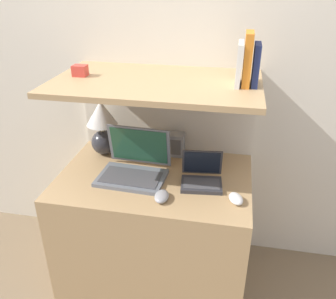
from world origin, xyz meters
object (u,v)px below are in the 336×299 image
(table_lamp, at_px, (102,125))
(router_box, at_px, (173,144))
(book_navy, at_px, (256,65))
(shelf_gadget, at_px, (80,71))
(laptop_large, at_px, (134,167))
(computer_mouse, at_px, (162,196))
(book_white, at_px, (239,64))
(laptop_small, at_px, (202,177))
(second_mouse, at_px, (236,199))
(book_orange, at_px, (248,59))

(table_lamp, relative_size, router_box, 2.43)
(router_box, relative_size, book_navy, 0.70)
(shelf_gadget, bearing_deg, router_box, 23.05)
(shelf_gadget, bearing_deg, laptop_large, -16.60)
(computer_mouse, xyz_separation_m, book_white, (0.32, 0.28, 0.60))
(laptop_small, bearing_deg, computer_mouse, -133.59)
(laptop_small, xyz_separation_m, second_mouse, (0.18, -0.13, -0.02))
(table_lamp, distance_m, book_navy, 0.95)
(book_navy, height_order, book_orange, book_orange)
(book_navy, distance_m, book_orange, 0.05)
(table_lamp, relative_size, book_white, 1.69)
(book_orange, bearing_deg, router_box, 152.96)
(book_navy, bearing_deg, laptop_small, -155.45)
(laptop_large, height_order, laptop_small, laptop_large)
(table_lamp, height_order, shelf_gadget, shelf_gadget)
(book_white, bearing_deg, second_mouse, -79.64)
(computer_mouse, relative_size, book_white, 0.56)
(laptop_small, height_order, book_navy, book_navy)
(laptop_large, height_order, book_white, book_white)
(laptop_small, relative_size, computer_mouse, 2.06)
(laptop_small, relative_size, book_navy, 1.17)
(second_mouse, xyz_separation_m, book_orange, (-0.01, 0.23, 0.62))
(router_box, relative_size, book_white, 0.69)
(table_lamp, relative_size, book_navy, 1.71)
(laptop_large, relative_size, book_orange, 1.51)
(computer_mouse, xyz_separation_m, router_box, (-0.03, 0.48, 0.05))
(router_box, xyz_separation_m, book_white, (0.34, -0.19, 0.55))
(book_navy, bearing_deg, book_orange, 180.00)
(laptop_small, bearing_deg, table_lamp, 159.72)
(laptop_large, bearing_deg, table_lamp, 139.13)
(laptop_large, height_order, second_mouse, laptop_large)
(second_mouse, bearing_deg, computer_mouse, -171.92)
(table_lamp, bearing_deg, laptop_large, -40.87)
(router_box, distance_m, shelf_gadget, 0.69)
(book_navy, bearing_deg, book_white, 180.00)
(shelf_gadget, bearing_deg, book_navy, 0.00)
(book_white, height_order, shelf_gadget, book_white)
(laptop_large, distance_m, book_orange, 0.81)
(laptop_small, height_order, router_box, laptop_small)
(table_lamp, relative_size, book_orange, 1.37)
(book_white, bearing_deg, computer_mouse, -138.03)
(second_mouse, distance_m, book_white, 0.64)
(laptop_large, height_order, book_orange, book_orange)
(router_box, height_order, book_navy, book_navy)
(second_mouse, distance_m, book_navy, 0.64)
(book_orange, bearing_deg, laptop_large, -170.97)
(router_box, relative_size, book_orange, 0.56)
(computer_mouse, relative_size, book_navy, 0.57)
(second_mouse, height_order, book_orange, book_orange)
(second_mouse, relative_size, book_navy, 0.59)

